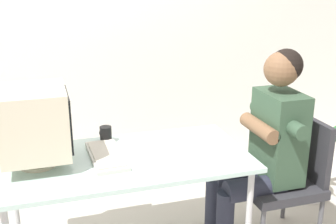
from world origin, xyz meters
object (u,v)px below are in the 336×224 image
at_px(keyboard, 106,155).
at_px(office_chair, 287,174).
at_px(desk_mug, 106,135).
at_px(person_seated, 265,144).
at_px(crt_monitor, 35,123).
at_px(desk, 126,166).
at_px(potted_plant, 314,158).

height_order(keyboard, office_chair, office_chair).
height_order(keyboard, desk_mug, desk_mug).
bearing_deg(keyboard, person_seated, -3.71).
relative_size(crt_monitor, office_chair, 0.51).
distance_m(crt_monitor, person_seated, 1.37).
bearing_deg(crt_monitor, desk, -5.23).
height_order(office_chair, person_seated, person_seated).
height_order(crt_monitor, office_chair, crt_monitor).
bearing_deg(desk_mug, person_seated, -17.34).
bearing_deg(desk, potted_plant, 13.61).
distance_m(keyboard, person_seated, 0.98).
bearing_deg(crt_monitor, desk_mug, 28.11).
bearing_deg(keyboard, office_chair, -3.13).
height_order(keyboard, potted_plant, potted_plant).
xyz_separation_m(office_chair, desk_mug, (-1.12, 0.29, 0.30)).
bearing_deg(potted_plant, desk, -166.39).
xyz_separation_m(keyboard, person_seated, (0.98, -0.06, -0.03)).
bearing_deg(person_seated, desk_mug, 162.66).
xyz_separation_m(keyboard, potted_plant, (1.68, 0.35, -0.40)).
relative_size(desk, office_chair, 1.67).
relative_size(desk, keyboard, 3.21).
distance_m(person_seated, potted_plant, 0.90).
bearing_deg(desk, office_chair, -1.91).
bearing_deg(office_chair, desk_mug, 165.34).
bearing_deg(desk_mug, desk, -74.68).
xyz_separation_m(crt_monitor, keyboard, (0.37, -0.02, -0.23)).
relative_size(potted_plant, desk_mug, 7.48).
bearing_deg(person_seated, desk, 177.69).
distance_m(office_chair, potted_plant, 0.68).
xyz_separation_m(crt_monitor, person_seated, (1.34, -0.08, -0.26)).
bearing_deg(keyboard, potted_plant, 11.86).
bearing_deg(desk, person_seated, -2.31).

